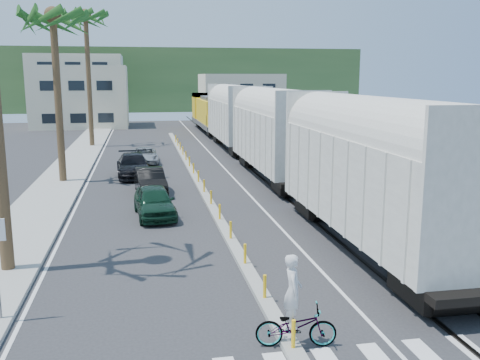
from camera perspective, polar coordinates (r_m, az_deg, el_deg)
The scene contains 14 objects.
ground at distance 14.40m, azimuth 4.52°, elevation -16.04°, with size 140.00×140.00×0.00m, color #28282B.
sidewalk at distance 38.27m, azimuth -18.04°, elevation 0.67°, with size 3.00×90.00×0.15m, color gray.
rails at distance 41.76m, azimuth 1.19°, elevation 1.96°, with size 1.56×100.00×0.06m.
median at distance 33.15m, azimuth -4.45°, elevation -0.31°, with size 0.45×60.00×0.85m.
lane_markings at distance 37.96m, azimuth -8.50°, elevation 0.91°, with size 9.42×90.00×0.01m.
freight_train at distance 40.22m, azimuth 1.56°, elevation 5.75°, with size 3.00×60.94×5.85m.
palm_trees at distance 35.65m, azimuth -18.91°, elevation 17.25°, with size 3.50×37.20×13.75m.
buildings at distance 84.12m, azimuth -12.78°, elevation 9.17°, with size 38.00×27.00×10.00m.
hillside at distance 112.43m, azimuth -8.98°, elevation 10.51°, with size 80.00×20.00×12.00m, color #385628.
car_lead at distance 25.61m, azimuth -9.12°, elevation -2.29°, with size 2.12×4.44×1.47m, color black.
car_second at distance 30.80m, azimuth -9.56°, elevation -0.10°, with size 1.92×4.48×1.44m, color black.
car_third at distance 36.23m, azimuth -11.31°, elevation 1.54°, with size 2.41×5.31×1.51m, color black.
car_rear at distance 41.91m, azimuth -10.12°, elevation 2.61°, with size 2.13×4.34×1.19m, color #A3A5A8.
cyclist at distance 13.52m, azimuth 5.91°, elevation -14.40°, with size 1.37×2.23×2.37m.
Camera 1 is at (-3.42, -12.38, 6.52)m, focal length 40.00 mm.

